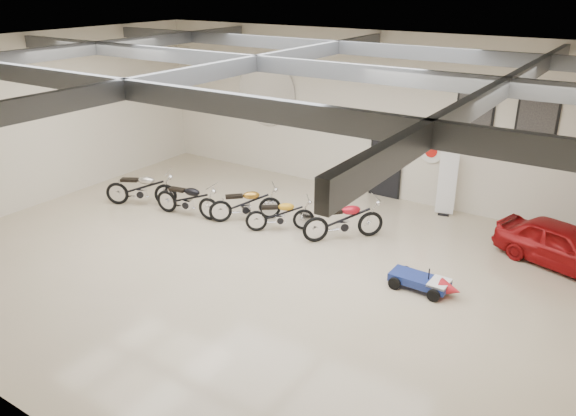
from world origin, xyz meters
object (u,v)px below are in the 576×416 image
Objects in this scene: vintage_car at (564,246)px; banner_stand at (447,184)px; motorcycle_black at (187,199)px; motorcycle_yellow at (280,214)px; motorcycle_gold at (245,203)px; motorcycle_red at (343,219)px; motorcycle_silver at (141,188)px; go_kart at (426,279)px.

banner_stand is at bearing 82.60° from vintage_car.
motorcycle_black is 2.86m from motorcycle_yellow.
motorcycle_gold is at bearing -156.05° from banner_stand.
motorcycle_black is 0.95× the size of motorcycle_red.
motorcycle_silver is 11.60m from vintage_car.
motorcycle_gold is 1.09× the size of motorcycle_yellow.
motorcycle_silver reaches higher than motorcycle_black.
go_kart is (5.67, -0.93, -0.23)m from motorcycle_gold.
go_kart is at bearing -53.17° from motorcycle_gold.
banner_stand is 0.93× the size of motorcycle_black.
go_kart is (2.77, -1.36, -0.27)m from motorcycle_red.
banner_stand reaches higher than motorcycle_black.
motorcycle_yellow is 7.03m from vintage_car.
motorcycle_black is 9.89m from vintage_car.
vintage_car reaches higher than go_kart.
motorcycle_silver is at bearing 144.24° from motorcycle_red.
vintage_car reaches higher than motorcycle_black.
motorcycle_black is at bearing 158.68° from motorcycle_gold.
vintage_car is (7.95, 1.95, 0.02)m from motorcycle_gold.
go_kart is at bearing -73.20° from motorcycle_red.
vintage_car is at bearing -21.37° from motorcycle_yellow.
banner_stand reaches higher than motorcycle_gold.
go_kart is at bearing -49.22° from motorcycle_yellow.
motorcycle_black is (-6.16, -4.14, -0.42)m from banner_stand.
motorcycle_gold is 1.21m from motorcycle_yellow.
motorcycle_silver is 1.04× the size of motorcycle_black.
motorcycle_red reaches higher than motorcycle_black.
motorcycle_silver reaches higher than go_kart.
motorcycle_red is at bearing 123.79° from vintage_car.
banner_stand is 0.95× the size of motorcycle_gold.
motorcycle_black reaches higher than motorcycle_yellow.
motorcycle_yellow is at bearing 123.39° from vintage_car.
motorcycle_silver is at bearing 151.99° from motorcycle_yellow.
motorcycle_yellow is 1.75m from motorcycle_red.
motorcycle_yellow is at bearing -18.55° from motorcycle_silver.
motorcycle_yellow is (1.21, -0.03, -0.04)m from motorcycle_gold.
motorcycle_silver is at bearing 120.76° from vintage_car.
motorcycle_black is at bearing 122.34° from vintage_car.
banner_stand is 4.60m from go_kart.
motorcycle_red reaches higher than go_kart.
banner_stand is at bearing -6.53° from motorcycle_gold.
banner_stand is at bearing 0.22° from motorcycle_silver.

